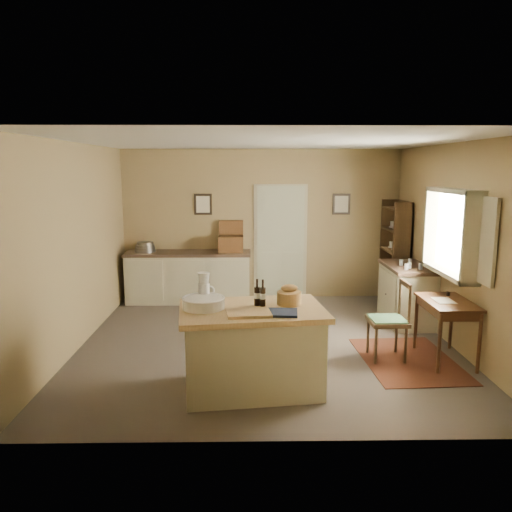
{
  "coord_description": "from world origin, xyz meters",
  "views": [
    {
      "loc": [
        -0.25,
        -6.53,
        2.37
      ],
      "look_at": [
        -0.13,
        0.35,
        1.15
      ],
      "focal_mm": 35.0,
      "sensor_mm": 36.0,
      "label": 1
    }
  ],
  "objects": [
    {
      "name": "shelving_unit",
      "position": [
        2.35,
        1.97,
        0.91
      ],
      "size": [
        0.31,
        0.82,
        1.81
      ],
      "color": "#2F2011",
      "rests_on": "ground"
    },
    {
      "name": "work_island",
      "position": [
        -0.22,
        -1.44,
        0.48
      ],
      "size": [
        1.63,
        1.17,
        1.2
      ],
      "rotation": [
        0.0,
        0.0,
        0.12
      ],
      "color": "#B5AE8C",
      "rests_on": "ground"
    },
    {
      "name": "ground",
      "position": [
        0.0,
        0.0,
        0.0
      ],
      "size": [
        5.0,
        5.0,
        0.0
      ],
      "primitive_type": "plane",
      "color": "brown",
      "rests_on": "ground"
    },
    {
      "name": "right_cabinet",
      "position": [
        2.2,
        0.89,
        0.46
      ],
      "size": [
        0.63,
        1.13,
        0.99
      ],
      "color": "#B5AE8C",
      "rests_on": "ground"
    },
    {
      "name": "desk_chair",
      "position": [
        1.49,
        -0.59,
        0.49
      ],
      "size": [
        0.46,
        0.46,
        0.97
      ],
      "primitive_type": null,
      "rotation": [
        0.0,
        0.0,
        0.02
      ],
      "color": "#2F2011",
      "rests_on": "ground"
    },
    {
      "name": "door",
      "position": [
        0.35,
        2.47,
        1.05
      ],
      "size": [
        0.97,
        0.06,
        2.11
      ],
      "primitive_type": "cube",
      "color": "#BBBE9D",
      "rests_on": "ground"
    },
    {
      "name": "wall_back",
      "position": [
        0.0,
        2.5,
        1.35
      ],
      "size": [
        5.0,
        0.1,
        2.7
      ],
      "primitive_type": "cube",
      "color": "olive",
      "rests_on": "ground"
    },
    {
      "name": "rug",
      "position": [
        1.75,
        -0.66,
        0.0
      ],
      "size": [
        1.18,
        1.65,
        0.01
      ],
      "primitive_type": "cube",
      "rotation": [
        0.0,
        0.0,
        0.05
      ],
      "color": "#572312",
      "rests_on": "ground"
    },
    {
      "name": "wall_left",
      "position": [
        -2.5,
        0.0,
        1.35
      ],
      "size": [
        0.1,
        5.0,
        2.7
      ],
      "primitive_type": "cube",
      "color": "olive",
      "rests_on": "ground"
    },
    {
      "name": "framed_prints",
      "position": [
        0.2,
        2.48,
        1.72
      ],
      "size": [
        2.82,
        0.02,
        0.38
      ],
      "color": "black",
      "rests_on": "ground"
    },
    {
      "name": "wall_front",
      "position": [
        0.0,
        -2.5,
        1.35
      ],
      "size": [
        5.0,
        0.1,
        2.7
      ],
      "primitive_type": "cube",
      "color": "olive",
      "rests_on": "ground"
    },
    {
      "name": "sideboard",
      "position": [
        -1.29,
        2.2,
        0.48
      ],
      "size": [
        2.21,
        0.63,
        1.18
      ],
      "color": "#B5AE8C",
      "rests_on": "ground"
    },
    {
      "name": "window",
      "position": [
        2.42,
        -0.2,
        1.55
      ],
      "size": [
        0.25,
        1.99,
        1.12
      ],
      "color": "#B5AE8C",
      "rests_on": "ground"
    },
    {
      "name": "ceiling",
      "position": [
        0.0,
        0.0,
        2.7
      ],
      "size": [
        5.0,
        5.0,
        0.0
      ],
      "primitive_type": "plane",
      "color": "silver",
      "rests_on": "wall_back"
    },
    {
      "name": "wall_right",
      "position": [
        2.5,
        0.0,
        1.35
      ],
      "size": [
        0.1,
        5.0,
        2.7
      ],
      "primitive_type": "cube",
      "color": "olive",
      "rests_on": "ground"
    },
    {
      "name": "writing_desk",
      "position": [
        2.2,
        -0.66,
        0.67
      ],
      "size": [
        0.55,
        0.89,
        0.82
      ],
      "color": "#361D0F",
      "rests_on": "ground"
    }
  ]
}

